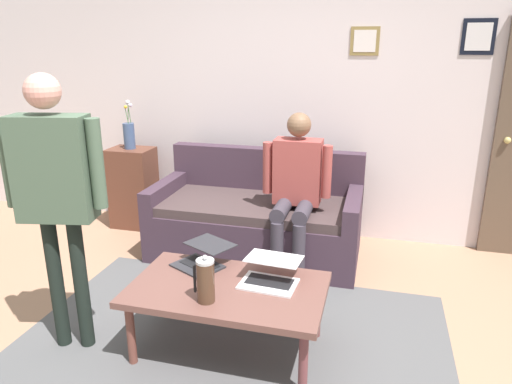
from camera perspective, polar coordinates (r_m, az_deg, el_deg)
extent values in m
plane|color=#9D7359|center=(2.92, -4.61, -20.21)|extent=(7.68, 7.68, 0.00)
cube|color=#504F51|center=(2.95, -3.98, -19.56)|extent=(2.65, 2.14, 0.01)
cube|color=silver|center=(4.45, 4.55, 11.99)|extent=(7.04, 0.10, 2.70)
cube|color=olive|center=(4.31, 13.14, 17.49)|extent=(0.24, 0.02, 0.24)
cube|color=silver|center=(4.30, 13.13, 17.49)|extent=(0.19, 0.00, 0.18)
cube|color=black|center=(4.37, 25.50, 16.72)|extent=(0.26, 0.02, 0.28)
cube|color=silver|center=(4.36, 25.52, 16.72)|extent=(0.19, 0.00, 0.22)
sphere|color=tan|center=(4.42, 28.34, 5.57)|extent=(0.06, 0.06, 0.06)
cube|color=#3D2A38|center=(4.12, -0.01, -4.85)|extent=(1.77, 0.87, 0.42)
cube|color=#433333|center=(4.01, -0.09, -1.66)|extent=(1.53, 0.79, 0.08)
cube|color=#3D2A38|center=(4.31, 1.24, 2.37)|extent=(1.77, 0.14, 0.46)
cube|color=#3D2A38|center=(3.89, 11.84, -1.73)|extent=(0.12, 0.87, 0.20)
cube|color=#3D2A38|center=(4.29, -10.75, 0.16)|extent=(0.12, 0.87, 0.20)
cube|color=brown|center=(2.81, -3.49, -11.76)|extent=(1.14, 0.68, 0.04)
cylinder|color=brown|center=(2.61, 5.78, -20.05)|extent=(0.05, 0.05, 0.39)
cylinder|color=brown|center=(2.90, -15.01, -16.37)|extent=(0.05, 0.05, 0.39)
cylinder|color=brown|center=(3.05, 7.48, -13.99)|extent=(0.05, 0.05, 0.39)
cylinder|color=brown|center=(3.30, -10.37, -11.52)|extent=(0.05, 0.05, 0.39)
cube|color=silver|center=(2.81, 1.53, -11.13)|extent=(0.34, 0.25, 0.01)
cube|color=black|center=(2.82, 1.64, -10.83)|extent=(0.28, 0.16, 0.00)
cube|color=silver|center=(2.85, 2.21, -8.12)|extent=(0.34, 0.24, 0.02)
cube|color=#2A1D28|center=(2.84, 2.19, -8.14)|extent=(0.31, 0.22, 0.01)
cube|color=#28282D|center=(3.03, -7.16, -8.94)|extent=(0.37, 0.34, 0.01)
cube|color=black|center=(3.04, -6.90, -8.71)|extent=(0.28, 0.23, 0.00)
cube|color=#28282D|center=(3.05, -5.62, -6.34)|extent=(0.36, 0.33, 0.01)
cube|color=silver|center=(3.05, -5.66, -6.36)|extent=(0.32, 0.29, 0.00)
cylinder|color=#4C3323|center=(2.61, -6.15, -10.86)|extent=(0.10, 0.10, 0.23)
cylinder|color=#B7B7BC|center=(2.55, -6.24, -8.40)|extent=(0.10, 0.10, 0.02)
sphere|color=#B2B2B7|center=(2.54, -6.26, -7.94)|extent=(0.03, 0.03, 0.03)
cube|color=black|center=(2.62, -7.49, -10.44)|extent=(0.01, 0.01, 0.16)
cube|color=brown|center=(4.86, -14.72, 0.51)|extent=(0.42, 0.32, 0.80)
cylinder|color=#3D5077|center=(4.73, -15.21, 6.61)|extent=(0.11, 0.11, 0.25)
cylinder|color=#3D7038|center=(4.69, -15.18, 9.14)|extent=(0.01, 0.04, 0.17)
sphere|color=silver|center=(4.67, -15.10, 10.19)|extent=(0.04, 0.04, 0.04)
cylinder|color=#3D7038|center=(4.72, -15.34, 9.32)|extent=(0.02, 0.01, 0.20)
sphere|color=silver|center=(4.71, -15.40, 10.51)|extent=(0.04, 0.04, 0.04)
cylinder|color=#3D7038|center=(4.68, -15.50, 9.02)|extent=(0.03, 0.01, 0.16)
sphere|color=gold|center=(4.66, -15.63, 9.97)|extent=(0.03, 0.03, 0.03)
cylinder|color=black|center=(3.09, -23.16, -10.22)|extent=(0.08, 0.08, 0.83)
cylinder|color=black|center=(3.03, -20.57, -10.48)|extent=(0.08, 0.08, 0.83)
cube|color=#445845|center=(2.81, -23.52, 2.63)|extent=(0.45, 0.26, 0.59)
cylinder|color=#445845|center=(2.92, -27.96, 3.16)|extent=(0.09, 0.09, 0.50)
cylinder|color=#445845|center=(2.70, -18.87, 3.25)|extent=(0.09, 0.09, 0.50)
sphere|color=tan|center=(2.74, -24.61, 11.14)|extent=(0.19, 0.19, 0.19)
cylinder|color=#39323C|center=(3.60, 5.21, -7.68)|extent=(0.10, 0.10, 0.50)
cylinder|color=#39323C|center=(3.63, 2.54, -7.41)|extent=(0.10, 0.10, 0.50)
cylinder|color=#39323C|center=(3.65, 5.83, -2.24)|extent=(0.12, 0.40, 0.12)
cylinder|color=#39323C|center=(3.68, 3.21, -2.01)|extent=(0.12, 0.40, 0.12)
cube|color=#9C413D|center=(3.75, 5.12, 2.52)|extent=(0.37, 0.20, 0.52)
cylinder|color=#9C413D|center=(3.67, 8.64, 2.44)|extent=(0.08, 0.08, 0.42)
cylinder|color=#9C413D|center=(3.75, 1.42, 2.96)|extent=(0.08, 0.08, 0.42)
sphere|color=brown|center=(3.67, 5.28, 8.17)|extent=(0.19, 0.19, 0.19)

